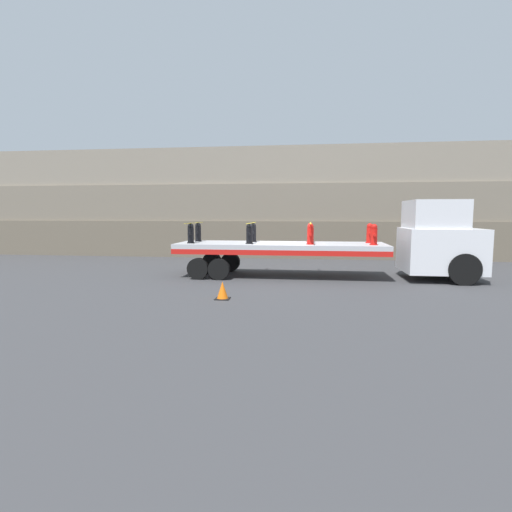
% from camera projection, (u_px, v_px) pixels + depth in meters
% --- Properties ---
extents(ground_plane, '(120.00, 120.00, 0.00)m').
position_uv_depth(ground_plane, '(280.00, 276.00, 16.40)').
color(ground_plane, '#38383A').
extents(rock_cliff, '(60.00, 3.30, 6.40)m').
position_uv_depth(rock_cliff, '(290.00, 203.00, 24.03)').
color(rock_cliff, '#665B4C').
rests_on(rock_cliff, ground_plane).
extents(truck_cab, '(2.79, 2.62, 3.08)m').
position_uv_depth(truck_cab, '(442.00, 241.00, 15.43)').
color(truck_cab, silver).
rests_on(truck_cab, ground_plane).
extents(flatbed_trailer, '(8.41, 2.58, 1.37)m').
position_uv_depth(flatbed_trailer, '(269.00, 249.00, 16.34)').
color(flatbed_trailer, '#B2B2B7').
rests_on(flatbed_trailer, ground_plane).
extents(fire_hydrant_black_near_0, '(0.31, 0.52, 0.81)m').
position_uv_depth(fire_hydrant_black_near_0, '(191.00, 234.00, 16.15)').
color(fire_hydrant_black_near_0, black).
rests_on(fire_hydrant_black_near_0, flatbed_trailer).
extents(fire_hydrant_black_far_0, '(0.31, 0.52, 0.81)m').
position_uv_depth(fire_hydrant_black_far_0, '(198.00, 232.00, 17.22)').
color(fire_hydrant_black_far_0, black).
rests_on(fire_hydrant_black_far_0, flatbed_trailer).
extents(fire_hydrant_black_near_1, '(0.31, 0.52, 0.81)m').
position_uv_depth(fire_hydrant_black_near_1, '(249.00, 234.00, 15.84)').
color(fire_hydrant_black_near_1, black).
rests_on(fire_hydrant_black_near_1, flatbed_trailer).
extents(fire_hydrant_black_far_1, '(0.31, 0.52, 0.81)m').
position_uv_depth(fire_hydrant_black_far_1, '(253.00, 233.00, 16.91)').
color(fire_hydrant_black_far_1, black).
rests_on(fire_hydrant_black_far_1, flatbed_trailer).
extents(fire_hydrant_red_near_2, '(0.31, 0.52, 0.81)m').
position_uv_depth(fire_hydrant_red_near_2, '(310.00, 234.00, 15.52)').
color(fire_hydrant_red_near_2, red).
rests_on(fire_hydrant_red_near_2, flatbed_trailer).
extents(fire_hydrant_red_far_2, '(0.31, 0.52, 0.81)m').
position_uv_depth(fire_hydrant_red_far_2, '(310.00, 233.00, 16.60)').
color(fire_hydrant_red_far_2, red).
rests_on(fire_hydrant_red_far_2, flatbed_trailer).
extents(fire_hydrant_red_near_3, '(0.31, 0.52, 0.81)m').
position_uv_depth(fire_hydrant_red_near_3, '(374.00, 235.00, 15.21)').
color(fire_hydrant_red_near_3, red).
rests_on(fire_hydrant_red_near_3, flatbed_trailer).
extents(fire_hydrant_red_far_3, '(0.31, 0.52, 0.81)m').
position_uv_depth(fire_hydrant_red_far_3, '(370.00, 233.00, 16.28)').
color(fire_hydrant_red_far_3, red).
rests_on(fire_hydrant_red_far_3, flatbed_trailer).
extents(cargo_strap_rear, '(0.05, 2.68, 0.01)m').
position_uv_depth(cargo_strap_rear, '(194.00, 223.00, 16.64)').
color(cargo_strap_rear, yellow).
rests_on(cargo_strap_rear, fire_hydrant_black_near_0).
extents(cargo_strap_middle, '(0.05, 2.68, 0.01)m').
position_uv_depth(cargo_strap_middle, '(251.00, 223.00, 16.33)').
color(cargo_strap_middle, yellow).
rests_on(cargo_strap_middle, fire_hydrant_black_near_1).
extents(cargo_strap_front, '(0.05, 2.68, 0.01)m').
position_uv_depth(cargo_strap_front, '(311.00, 223.00, 16.02)').
color(cargo_strap_front, yellow).
rests_on(cargo_strap_front, fire_hydrant_red_near_2).
extents(traffic_cone, '(0.44, 0.44, 0.54)m').
position_uv_depth(traffic_cone, '(222.00, 291.00, 12.03)').
color(traffic_cone, black).
rests_on(traffic_cone, ground_plane).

